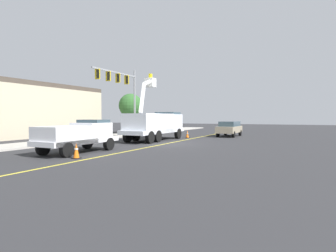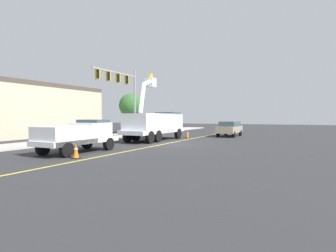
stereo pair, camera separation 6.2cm
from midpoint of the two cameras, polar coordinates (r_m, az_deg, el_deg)
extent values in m
plane|color=#2D2D30|center=(23.33, -0.37, -3.62)|extent=(120.00, 120.00, 0.00)
cube|color=#B2ADA3|center=(28.50, -16.67, -2.55)|extent=(60.11, 6.64, 0.12)
cube|color=yellow|center=(23.33, -0.37, -3.61)|extent=(49.94, 2.69, 0.01)
cube|color=white|center=(26.52, -2.69, -0.99)|extent=(8.32, 2.91, 0.36)
cube|color=white|center=(28.81, -0.14, 0.79)|extent=(2.74, 2.48, 1.60)
cube|color=#384C56|center=(28.98, 0.03, 2.18)|extent=(1.91, 2.19, 0.64)
cube|color=white|center=(25.63, -3.76, 0.52)|extent=(5.37, 2.76, 1.80)
cube|color=white|center=(25.17, -5.13, 5.69)|extent=(1.80, 0.77, 2.82)
cube|color=white|center=(27.54, -4.09, 8.80)|extent=(3.02, 1.12, 0.87)
cube|color=white|center=(29.03, -3.49, 8.75)|extent=(0.90, 0.90, 0.90)
cube|color=yellow|center=(29.11, -3.49, 9.92)|extent=(0.36, 0.24, 0.60)
cylinder|color=black|center=(29.59, -1.88, -1.41)|extent=(1.06, 0.39, 1.04)
cylinder|color=black|center=(28.59, 2.09, -1.53)|extent=(1.06, 0.39, 1.04)
cylinder|color=black|center=(25.86, -6.46, -1.92)|extent=(1.06, 0.39, 1.04)
cylinder|color=black|center=(24.71, -2.08, -2.09)|extent=(1.06, 0.39, 1.04)
cylinder|color=black|center=(24.77, -8.11, -2.10)|extent=(1.06, 0.39, 1.04)
cylinder|color=black|center=(23.57, -3.60, -2.29)|extent=(1.06, 0.39, 1.04)
cube|color=white|center=(18.58, -17.67, -2.84)|extent=(5.70, 2.38, 0.30)
cube|color=white|center=(19.45, -15.16, -0.98)|extent=(2.11, 2.03, 1.10)
cube|color=#384C56|center=(19.58, -14.79, 0.45)|extent=(1.43, 1.83, 0.56)
cube|color=white|center=(17.85, -19.94, -1.78)|extent=(3.46, 2.27, 1.10)
cylinder|color=black|center=(20.60, -15.96, -3.28)|extent=(0.85, 0.34, 0.84)
cylinder|color=black|center=(19.38, -11.83, -3.57)|extent=(0.85, 0.34, 0.84)
cylinder|color=black|center=(18.06, -23.93, -4.11)|extent=(0.85, 0.34, 0.84)
cylinder|color=black|center=(16.65, -19.76, -4.57)|extent=(0.85, 0.34, 0.84)
cube|color=tan|center=(32.45, 12.41, -0.67)|extent=(4.89, 2.14, 0.70)
cube|color=#384C56|center=(32.57, 12.48, 0.39)|extent=(3.54, 1.84, 0.60)
cylinder|color=black|center=(30.69, 13.21, -1.67)|extent=(0.69, 0.27, 0.68)
cylinder|color=black|center=(31.12, 10.14, -1.60)|extent=(0.69, 0.27, 0.68)
cylinder|color=black|center=(33.87, 14.48, -1.34)|extent=(0.69, 0.27, 0.68)
cylinder|color=black|center=(34.26, 11.68, -1.28)|extent=(0.69, 0.27, 0.68)
cube|color=black|center=(16.12, -18.02, -6.20)|extent=(0.40, 0.40, 0.04)
cone|color=orange|center=(16.07, -18.03, -4.70)|extent=(0.32, 0.32, 0.81)
cylinder|color=white|center=(16.06, -18.04, -4.42)|extent=(0.20, 0.20, 0.08)
cube|color=black|center=(29.52, 4.02, -2.39)|extent=(0.40, 0.40, 0.04)
cone|color=orange|center=(29.50, 4.02, -1.63)|extent=(0.32, 0.32, 0.75)
cylinder|color=white|center=(29.49, 4.02, -1.48)|extent=(0.20, 0.20, 0.08)
cylinder|color=gray|center=(33.77, -6.67, 4.66)|extent=(0.22, 0.22, 7.70)
cube|color=gray|center=(31.06, -10.50, 10.61)|extent=(7.40, 0.53, 0.16)
cube|color=gold|center=(32.63, -8.29, 9.23)|extent=(0.15, 0.57, 1.00)
cube|color=black|center=(32.57, -8.15, 9.24)|extent=(0.22, 0.33, 0.84)
cube|color=gold|center=(31.30, -10.03, 9.53)|extent=(0.15, 0.57, 1.00)
cube|color=black|center=(31.25, -9.88, 9.54)|extent=(0.22, 0.33, 0.84)
cube|color=gold|center=(30.01, -11.93, 9.84)|extent=(0.15, 0.57, 1.00)
cube|color=black|center=(29.95, -11.78, 9.86)|extent=(0.22, 0.33, 0.84)
cube|color=gold|center=(28.75, -14.00, 10.17)|extent=(0.15, 0.57, 1.00)
cube|color=black|center=(28.69, -13.84, 10.19)|extent=(0.22, 0.33, 0.84)
cube|color=beige|center=(35.44, -30.04, 2.42)|extent=(21.40, 10.27, 5.41)
cube|color=#4C4238|center=(35.59, -30.13, 7.19)|extent=(21.40, 10.27, 0.50)
cylinder|color=brown|center=(37.81, -7.47, 0.51)|extent=(0.32, 0.32, 2.60)
sphere|color=#33662D|center=(37.82, -7.48, 4.15)|extent=(3.14, 3.14, 3.14)
camera|label=1|loc=(0.03, -89.93, 0.00)|focal=30.12mm
camera|label=2|loc=(0.03, 90.07, 0.00)|focal=30.12mm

